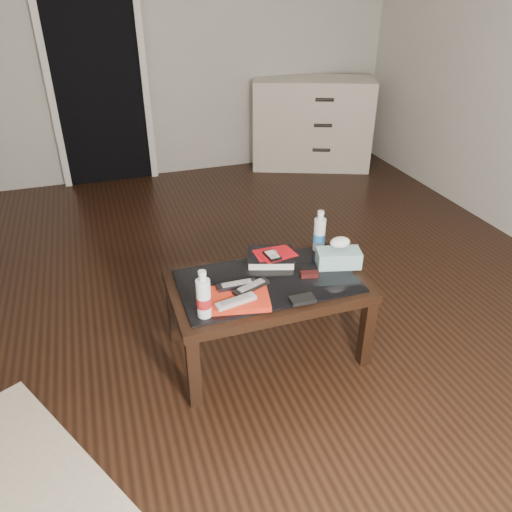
# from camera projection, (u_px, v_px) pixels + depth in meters

# --- Properties ---
(ground) EXTENTS (5.00, 5.00, 0.00)m
(ground) POSITION_uv_depth(u_px,v_px,m) (211.00, 310.00, 3.11)
(ground) COLOR black
(ground) RESTS_ON ground
(room_shell) EXTENTS (5.00, 5.00, 5.00)m
(room_shell) POSITION_uv_depth(u_px,v_px,m) (196.00, 25.00, 2.30)
(room_shell) COLOR #B9B4AB
(room_shell) RESTS_ON ground
(doorway) EXTENTS (0.90, 0.08, 2.07)m
(doorway) POSITION_uv_depth(u_px,v_px,m) (97.00, 73.00, 4.51)
(doorway) COLOR black
(doorway) RESTS_ON ground
(coffee_table) EXTENTS (1.00, 0.60, 0.46)m
(coffee_table) POSITION_uv_depth(u_px,v_px,m) (267.00, 290.00, 2.59)
(coffee_table) COLOR black
(coffee_table) RESTS_ON ground
(dresser) EXTENTS (1.30, 0.91, 0.90)m
(dresser) POSITION_uv_depth(u_px,v_px,m) (312.00, 124.00, 5.17)
(dresser) COLOR beige
(dresser) RESTS_ON ground
(magazines) EXTENTS (0.32, 0.26, 0.03)m
(magazines) POSITION_uv_depth(u_px,v_px,m) (240.00, 299.00, 2.39)
(magazines) COLOR red
(magazines) RESTS_ON coffee_table
(remote_silver) EXTENTS (0.21, 0.09, 0.02)m
(remote_silver) POSITION_uv_depth(u_px,v_px,m) (236.00, 301.00, 2.33)
(remote_silver) COLOR #A09FA4
(remote_silver) RESTS_ON magazines
(remote_black_front) EXTENTS (0.20, 0.12, 0.02)m
(remote_black_front) POSITION_uv_depth(u_px,v_px,m) (251.00, 287.00, 2.43)
(remote_black_front) COLOR black
(remote_black_front) RESTS_ON magazines
(remote_black_back) EXTENTS (0.20, 0.05, 0.02)m
(remote_black_back) POSITION_uv_depth(u_px,v_px,m) (237.00, 285.00, 2.45)
(remote_black_back) COLOR black
(remote_black_back) RESTS_ON magazines
(textbook) EXTENTS (0.30, 0.27, 0.05)m
(textbook) POSITION_uv_depth(u_px,v_px,m) (271.00, 257.00, 2.71)
(textbook) COLOR black
(textbook) RESTS_ON coffee_table
(dvd_mailers) EXTENTS (0.19, 0.14, 0.01)m
(dvd_mailers) POSITION_uv_depth(u_px,v_px,m) (272.00, 253.00, 2.70)
(dvd_mailers) COLOR #B20B14
(dvd_mailers) RESTS_ON textbook
(ipod) EXTENTS (0.08, 0.11, 0.02)m
(ipod) POSITION_uv_depth(u_px,v_px,m) (272.00, 255.00, 2.66)
(ipod) COLOR black
(ipod) RESTS_ON dvd_mailers
(flip_phone) EXTENTS (0.10, 0.07, 0.02)m
(flip_phone) POSITION_uv_depth(u_px,v_px,m) (309.00, 274.00, 2.59)
(flip_phone) COLOR black
(flip_phone) RESTS_ON coffee_table
(wallet) EXTENTS (0.12, 0.07, 0.02)m
(wallet) POSITION_uv_depth(u_px,v_px,m) (302.00, 300.00, 2.39)
(wallet) COLOR black
(wallet) RESTS_ON coffee_table
(water_bottle_left) EXTENTS (0.08, 0.08, 0.24)m
(water_bottle_left) POSITION_uv_depth(u_px,v_px,m) (203.00, 294.00, 2.24)
(water_bottle_left) COLOR white
(water_bottle_left) RESTS_ON coffee_table
(water_bottle_right) EXTENTS (0.07, 0.07, 0.24)m
(water_bottle_right) POSITION_uv_depth(u_px,v_px,m) (320.00, 231.00, 2.78)
(water_bottle_right) COLOR silver
(water_bottle_right) RESTS_ON coffee_table
(tissue_box) EXTENTS (0.25, 0.17, 0.09)m
(tissue_box) POSITION_uv_depth(u_px,v_px,m) (338.00, 258.00, 2.66)
(tissue_box) COLOR #237382
(tissue_box) RESTS_ON coffee_table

